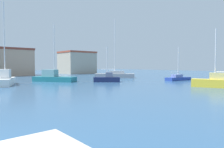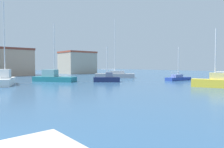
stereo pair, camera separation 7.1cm
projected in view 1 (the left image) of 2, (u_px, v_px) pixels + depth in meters
The scene contains 9 objects.
water at pixel (72, 83), 30.12m from camera, with size 160.00×160.00×0.00m, color #2D5175.
sailboat_blue_behind_lamppost at pixel (178, 78), 35.75m from camera, with size 5.05×2.26×5.76m.
sailboat_navy_distant_east at pixel (107, 78), 32.46m from camera, with size 3.96×3.77×5.53m.
sailboat_grey_mid_harbor at pixel (115, 75), 42.72m from camera, with size 7.39×7.29×12.05m.
sailboat_white_near_pier at pixel (5, 80), 27.24m from camera, with size 4.14×6.69×10.91m.
sailboat_teal_far_right at pixel (53, 77), 33.30m from camera, with size 5.40×7.02×9.34m.
sailboat_yellow_far_left at pixel (215, 82), 24.46m from camera, with size 3.10×5.29×6.92m.
yacht_club at pixel (5, 62), 51.63m from camera, with size 11.83×9.38×6.85m.
warehouse_block at pixel (77, 63), 64.57m from camera, with size 9.43×8.51×6.83m.
Camera 1 is at (-0.13, -6.59, 2.64)m, focal length 33.27 mm.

